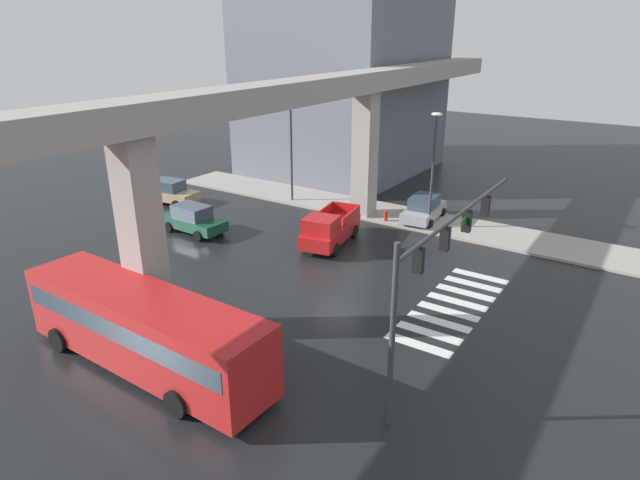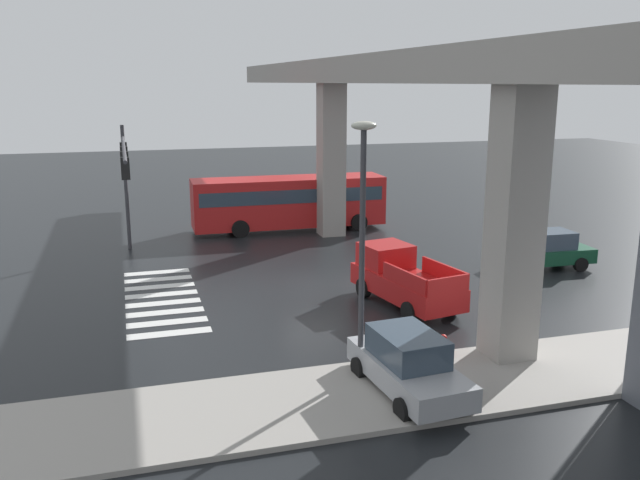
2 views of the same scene
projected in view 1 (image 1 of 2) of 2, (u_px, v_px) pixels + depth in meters
ground_plane at (338, 275)px, 27.72m from camera, size 120.00×120.00×0.00m
crosswalk_stripes at (453, 306)px, 24.55m from camera, size 8.25×2.80×0.01m
elevated_overpass at (279, 111)px, 26.62m from camera, size 55.30×2.09×9.37m
sidewalk_east at (391, 214)px, 36.56m from camera, size 4.00×36.00×0.15m
pickup_truck at (329, 230)px, 31.10m from camera, size 5.36×2.80×2.08m
city_bus at (144, 326)px, 19.56m from camera, size 2.97×10.85×2.99m
sedan_dark_green at (193, 219)px, 33.22m from camera, size 2.13×4.38×1.72m
sedan_silver at (424, 209)px, 35.17m from camera, size 4.42×2.21×1.72m
sedan_tan at (169, 192)px, 38.84m from camera, size 2.33×4.47×1.72m
traffic_signal_mast at (442, 251)px, 18.46m from camera, size 10.89×0.32×6.20m
street_lamp_near_corner at (434, 158)px, 32.37m from camera, size 0.44×0.70×7.24m
street_lamp_mid_block at (291, 139)px, 37.81m from camera, size 0.44×0.70×7.24m
fire_hydrant at (386, 217)px, 34.99m from camera, size 0.24×0.24×0.85m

